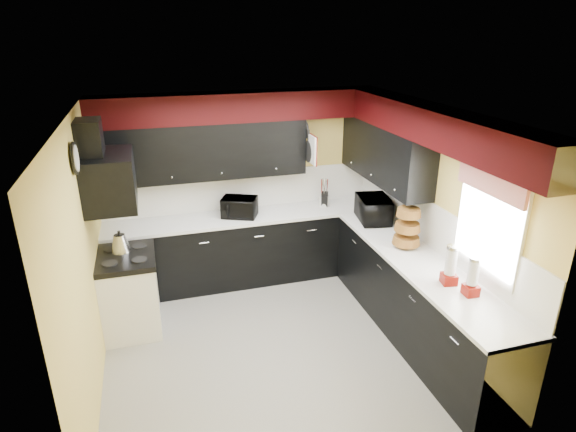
% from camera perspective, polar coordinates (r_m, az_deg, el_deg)
% --- Properties ---
extents(ground, '(3.60, 3.60, 0.00)m').
position_cam_1_polar(ground, '(5.48, -1.35, -14.71)').
color(ground, gray).
rests_on(ground, ground).
extents(wall_back, '(3.60, 0.06, 2.50)m').
position_cam_1_polar(wall_back, '(6.48, -5.63, 3.61)').
color(wall_back, '#E0C666').
rests_on(wall_back, ground).
extents(wall_right, '(0.06, 3.60, 2.50)m').
position_cam_1_polar(wall_right, '(5.54, 16.79, -0.42)').
color(wall_right, '#E0C666').
rests_on(wall_right, ground).
extents(wall_left, '(0.06, 3.60, 2.50)m').
position_cam_1_polar(wall_left, '(4.76, -23.00, -5.02)').
color(wall_left, '#E0C666').
rests_on(wall_left, ground).
extents(ceiling, '(3.60, 3.60, 0.06)m').
position_cam_1_polar(ceiling, '(4.47, -1.63, 12.05)').
color(ceiling, white).
rests_on(ceiling, wall_back).
extents(cab_back, '(3.60, 0.60, 0.90)m').
position_cam_1_polar(cab_back, '(6.50, -4.86, -3.89)').
color(cab_back, black).
rests_on(cab_back, ground).
extents(cab_right, '(0.60, 3.00, 0.90)m').
position_cam_1_polar(cab_right, '(5.52, 14.90, -9.61)').
color(cab_right, black).
rests_on(cab_right, ground).
extents(counter_back, '(3.62, 0.64, 0.04)m').
position_cam_1_polar(counter_back, '(6.32, -4.99, -0.04)').
color(counter_back, white).
rests_on(counter_back, cab_back).
extents(counter_right, '(0.64, 3.02, 0.04)m').
position_cam_1_polar(counter_right, '(5.29, 15.39, -5.25)').
color(counter_right, white).
rests_on(counter_right, cab_right).
extents(splash_back, '(3.60, 0.02, 0.50)m').
position_cam_1_polar(splash_back, '(6.49, -5.59, 3.08)').
color(splash_back, white).
rests_on(splash_back, counter_back).
extents(splash_right, '(0.02, 3.60, 0.50)m').
position_cam_1_polar(splash_right, '(5.56, 16.64, -1.00)').
color(splash_right, white).
rests_on(splash_right, counter_right).
extents(upper_back, '(2.60, 0.35, 0.70)m').
position_cam_1_polar(upper_back, '(6.10, -10.14, 7.59)').
color(upper_back, black).
rests_on(upper_back, wall_back).
extents(upper_right, '(0.35, 1.80, 0.70)m').
position_cam_1_polar(upper_right, '(6.03, 11.37, 7.35)').
color(upper_right, black).
rests_on(upper_right, wall_right).
extents(soffit_back, '(3.60, 0.36, 0.35)m').
position_cam_1_polar(soffit_back, '(6.06, -5.66, 12.81)').
color(soffit_back, black).
rests_on(soffit_back, wall_back).
extents(soffit_right, '(0.36, 3.24, 0.35)m').
position_cam_1_polar(soffit_right, '(5.01, 17.46, 10.08)').
color(soffit_right, black).
rests_on(soffit_right, wall_right).
extents(stove, '(0.60, 0.75, 0.86)m').
position_cam_1_polar(stove, '(5.76, -18.17, -8.80)').
color(stove, white).
rests_on(stove, ground).
extents(cooktop, '(0.62, 0.77, 0.06)m').
position_cam_1_polar(cooktop, '(5.55, -18.72, -4.69)').
color(cooktop, black).
rests_on(cooktop, stove).
extents(hood, '(0.50, 0.78, 0.55)m').
position_cam_1_polar(hood, '(5.24, -20.42, 4.03)').
color(hood, black).
rests_on(hood, wall_left).
extents(hood_duct, '(0.24, 0.40, 0.40)m').
position_cam_1_polar(hood_duct, '(5.15, -22.47, 8.31)').
color(hood_duct, black).
rests_on(hood_duct, wall_left).
extents(window, '(0.03, 0.86, 0.96)m').
position_cam_1_polar(window, '(4.76, 22.76, -0.98)').
color(window, white).
rests_on(window, wall_right).
extents(valance, '(0.04, 0.88, 0.20)m').
position_cam_1_polar(valance, '(4.60, 22.93, 3.55)').
color(valance, red).
rests_on(valance, wall_right).
extents(pan_top, '(0.03, 0.22, 0.40)m').
position_cam_1_polar(pan_top, '(6.26, 2.07, 10.15)').
color(pan_top, black).
rests_on(pan_top, upper_back).
extents(pan_mid, '(0.03, 0.28, 0.46)m').
position_cam_1_polar(pan_mid, '(6.19, 2.42, 7.65)').
color(pan_mid, black).
rests_on(pan_mid, upper_back).
extents(pan_low, '(0.03, 0.24, 0.42)m').
position_cam_1_polar(pan_low, '(6.44, 1.67, 7.93)').
color(pan_low, black).
rests_on(pan_low, upper_back).
extents(cut_board, '(0.03, 0.26, 0.35)m').
position_cam_1_polar(cut_board, '(6.07, 2.89, 7.85)').
color(cut_board, white).
rests_on(cut_board, upper_back).
extents(baskets, '(0.27, 0.27, 0.50)m').
position_cam_1_polar(baskets, '(5.47, 13.96, -1.23)').
color(baskets, brown).
rests_on(baskets, upper_right).
extents(clock, '(0.03, 0.30, 0.30)m').
position_cam_1_polar(clock, '(4.69, -23.96, 6.27)').
color(clock, black).
rests_on(clock, wall_left).
extents(deco_plate, '(0.03, 0.24, 0.24)m').
position_cam_1_polar(deco_plate, '(4.97, 19.90, 8.82)').
color(deco_plate, white).
rests_on(deco_plate, wall_right).
extents(toaster_oven, '(0.54, 0.51, 0.25)m').
position_cam_1_polar(toaster_oven, '(6.23, -5.78, 1.05)').
color(toaster_oven, black).
rests_on(toaster_oven, counter_back).
extents(microwave, '(0.46, 0.60, 0.30)m').
position_cam_1_polar(microwave, '(6.15, 10.13, 0.80)').
color(microwave, black).
rests_on(microwave, counter_right).
extents(utensil_crock, '(0.16, 0.16, 0.15)m').
position_cam_1_polar(utensil_crock, '(6.60, 4.29, 1.85)').
color(utensil_crock, silver).
rests_on(utensil_crock, counter_back).
extents(knife_block, '(0.13, 0.15, 0.19)m').
position_cam_1_polar(knife_block, '(6.58, 4.36, 1.96)').
color(knife_block, black).
rests_on(knife_block, counter_back).
extents(kettle, '(0.25, 0.25, 0.19)m').
position_cam_1_polar(kettle, '(5.61, -19.26, -3.03)').
color(kettle, '#A9AAAD').
rests_on(kettle, cooktop).
extents(dispenser_a, '(0.16, 0.16, 0.36)m').
position_cam_1_polar(dispenser_a, '(4.83, 18.70, -5.71)').
color(dispenser_a, '#640100').
rests_on(dispenser_a, counter_right).
extents(dispenser_b, '(0.13, 0.13, 0.34)m').
position_cam_1_polar(dispenser_b, '(4.70, 21.01, -6.94)').
color(dispenser_b, '#610300').
rests_on(dispenser_b, counter_right).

